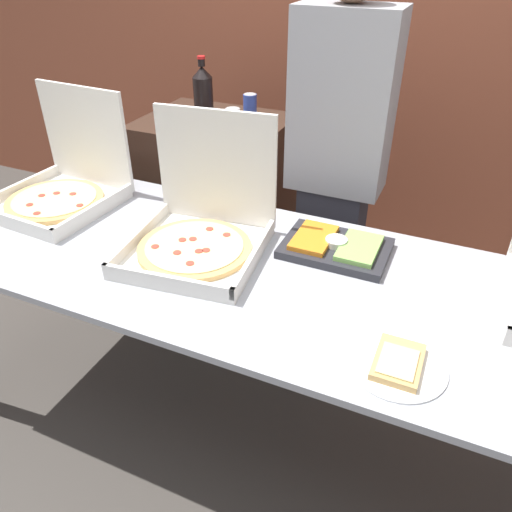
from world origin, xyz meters
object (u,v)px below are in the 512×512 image
Objects in this scene: soda_can_silver at (233,122)px; paper_plate_front_center at (398,363)px; soda_bottle at (203,92)px; pizza_box_far_right at (63,184)px; soda_can_colored at (250,107)px; pizza_box_near_left at (200,228)px; veggie_tray at (336,247)px; person_guest_plaid at (336,169)px.

paper_plate_front_center is at bearing -45.42° from soda_can_silver.
soda_bottle is at bearing 145.02° from soda_can_silver.
soda_bottle is at bearing 73.01° from pizza_box_far_right.
soda_can_colored is at bearing 62.00° from pizza_box_far_right.
paper_plate_front_center is at bearing -28.84° from pizza_box_near_left.
veggie_tray is 0.21× the size of person_guest_plaid.
soda_bottle is 2.35× the size of soda_can_colored.
pizza_box_near_left is 0.82m from paper_plate_front_center.
pizza_box_far_right is at bearing 164.82° from paper_plate_front_center.
soda_can_colored is 0.58m from person_guest_plaid.
paper_plate_front_center is (0.76, -0.31, -0.07)m from pizza_box_near_left.
veggie_tray is at bearing -36.65° from soda_bottle.
soda_bottle is 0.78m from person_guest_plaid.
soda_can_silver is 1.00× the size of soda_can_colored.
paper_plate_front_center is 1.36m from soda_can_silver.
pizza_box_far_right is 0.95m from soda_can_colored.
soda_can_colored is (-0.66, 0.72, 0.22)m from veggie_tray.
pizza_box_near_left reaches higher than pizza_box_far_right.
pizza_box_far_right is 1.15m from person_guest_plaid.
pizza_box_far_right reaches higher than soda_can_colored.
person_guest_plaid reaches higher than soda_can_colored.
pizza_box_near_left is at bearing 64.97° from person_guest_plaid.
soda_can_colored is at bearing 17.81° from soda_bottle.
paper_plate_front_center is at bearing -57.04° from veggie_tray.
soda_bottle is at bearing -12.80° from person_guest_plaid.
person_guest_plaid is (0.73, -0.17, -0.21)m from soda_bottle.
soda_can_colored is at bearing -24.63° from person_guest_plaid.
soda_can_colored is (-0.03, 0.24, 0.00)m from soda_can_silver.
pizza_box_near_left is at bearing -160.09° from veggie_tray.
soda_can_silver and soda_can_colored have the same top height.
pizza_box_far_right is 0.81m from soda_bottle.
person_guest_plaid reaches higher than pizza_box_near_left.
paper_plate_front_center is 0.88× the size of soda_bottle.
paper_plate_front_center is at bearing -51.01° from soda_can_colored.
paper_plate_front_center is 2.08× the size of soda_can_colored.
veggie_tray is (1.15, 0.08, -0.06)m from pizza_box_far_right.
soda_bottle is (0.27, 0.73, 0.23)m from pizza_box_far_right.
pizza_box_near_left is 1.77× the size of soda_bottle.
pizza_box_near_left is at bearing -74.06° from soda_can_silver.
veggie_tray is 1.13m from soda_bottle.
soda_can_silver is (0.24, -0.17, -0.06)m from soda_bottle.
soda_can_colored is at bearing 128.99° from paper_plate_front_center.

